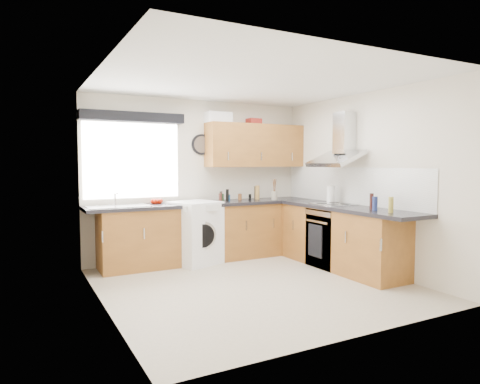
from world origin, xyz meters
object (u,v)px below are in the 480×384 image
extractor_hood (340,145)px  washing_machine (195,233)px  oven (333,238)px  upper_cabinets (255,146)px

extractor_hood → washing_machine: size_ratio=0.83×
washing_machine → extractor_hood: bearing=-49.8°
oven → extractor_hood: bearing=-0.0°
washing_machine → oven: bearing=-51.2°
extractor_hood → upper_cabinets: 1.48m
extractor_hood → washing_machine: extractor_hood is taller
oven → upper_cabinets: 1.99m
oven → upper_cabinets: upper_cabinets is taller
upper_cabinets → washing_machine: bearing=-169.2°
extractor_hood → washing_machine: 2.50m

